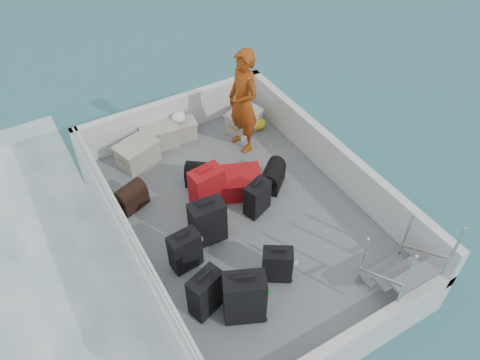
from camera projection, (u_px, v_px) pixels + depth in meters
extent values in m
plane|color=#1B545F|center=(242.00, 241.00, 7.57)|extent=(160.00, 160.00, 0.00)
cube|color=silver|center=(242.00, 229.00, 7.36)|extent=(3.60, 5.00, 0.60)
cube|color=slate|center=(242.00, 215.00, 7.15)|extent=(3.30, 4.70, 0.02)
cube|color=silver|center=(131.00, 246.00, 6.27)|extent=(0.14, 5.00, 0.70)
cube|color=silver|center=(334.00, 160.00, 7.53)|extent=(0.14, 5.00, 0.70)
cube|color=silver|center=(173.00, 115.00, 8.41)|extent=(3.60, 0.14, 0.70)
cube|color=silver|center=(346.00, 341.00, 5.56)|extent=(3.60, 0.14, 0.20)
cylinder|color=silver|center=(126.00, 227.00, 5.99)|extent=(0.04, 4.80, 0.04)
cube|color=black|center=(206.00, 293.00, 5.76)|extent=(0.49, 0.37, 0.67)
cube|color=black|center=(185.00, 251.00, 6.26)|extent=(0.43, 0.27, 0.62)
cube|color=black|center=(244.00, 298.00, 5.65)|extent=(0.59, 0.48, 0.78)
cube|color=black|center=(208.00, 222.00, 6.56)|extent=(0.51, 0.32, 0.72)
cube|color=#A40C19|center=(207.00, 188.00, 7.08)|extent=(0.52, 0.35, 0.68)
cube|color=black|center=(277.00, 265.00, 6.14)|extent=(0.45, 0.41, 0.55)
cube|color=black|center=(257.00, 198.00, 7.00)|extent=(0.46, 0.36, 0.57)
cube|color=#A40C19|center=(234.00, 183.00, 7.40)|extent=(1.01, 0.85, 0.34)
cube|color=#B0A999|center=(138.00, 154.00, 7.88)|extent=(0.74, 0.61, 0.38)
cube|color=#B0A999|center=(160.00, 136.00, 8.24)|extent=(0.66, 0.50, 0.37)
cube|color=#B0A999|center=(180.00, 130.00, 8.40)|extent=(0.58, 0.45, 0.32)
cube|color=#B0A999|center=(244.00, 122.00, 8.55)|extent=(0.70, 0.58, 0.36)
ellipsoid|color=yellow|center=(258.00, 123.00, 8.62)|extent=(0.28, 0.26, 0.22)
ellipsoid|color=white|center=(179.00, 119.00, 8.23)|extent=(0.24, 0.24, 0.18)
imported|color=#C95013|center=(243.00, 102.00, 7.70)|extent=(0.48, 0.71, 1.85)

